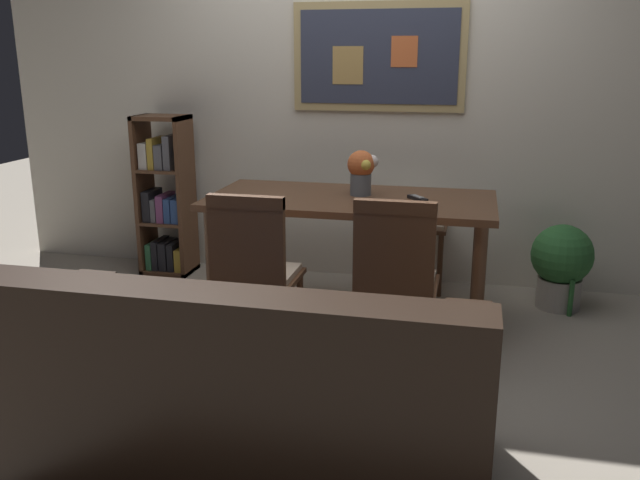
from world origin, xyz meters
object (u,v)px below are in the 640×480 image
at_px(dining_chair_far_right, 419,208).
at_px(bookshelf, 165,202).
at_px(dining_chair_near_right, 396,272).
at_px(dining_chair_near_left, 254,265).
at_px(dining_table, 351,213).
at_px(flower_vase, 362,169).
at_px(potted_ivy, 561,263).
at_px(tv_remote, 418,198).
at_px(leather_couch, 235,404).

bearing_deg(dining_chair_far_right, bookshelf, -174.87).
bearing_deg(dining_chair_near_right, dining_chair_near_left, -176.37).
distance_m(dining_chair_far_right, bookshelf, 1.82).
distance_m(dining_table, dining_chair_near_left, 0.83).
xyz_separation_m(dining_table, flower_vase, (0.05, 0.07, 0.25)).
xyz_separation_m(potted_ivy, flower_vase, (-1.21, -0.39, 0.61)).
xyz_separation_m(dining_chair_near_right, dining_chair_near_left, (-0.70, -0.04, 0.00)).
relative_size(dining_chair_near_left, tv_remote, 6.06).
bearing_deg(potted_ivy, dining_chair_near_right, -128.20).
bearing_deg(flower_vase, bookshelf, 161.54).
height_order(dining_table, leather_couch, leather_couch).
height_order(dining_chair_near_right, dining_chair_near_left, same).
relative_size(dining_chair_near_left, bookshelf, 0.80).
distance_m(dining_chair_near_left, tv_remote, 1.07).
bearing_deg(tv_remote, bookshelf, 162.68).
bearing_deg(dining_chair_far_right, dining_chair_near_left, -115.09).
xyz_separation_m(bookshelf, tv_remote, (1.85, -0.58, 0.23)).
height_order(dining_chair_near_left, potted_ivy, dining_chair_near_left).
distance_m(dining_chair_far_right, potted_ivy, 0.99).
xyz_separation_m(dining_table, leather_couch, (-0.11, -1.69, -0.34)).
distance_m(dining_table, potted_ivy, 1.39).
height_order(leather_couch, tv_remote, leather_couch).
bearing_deg(flower_vase, tv_remote, -12.05).
bearing_deg(dining_table, bookshelf, 158.44).
relative_size(dining_chair_far_right, flower_vase, 3.43).
bearing_deg(dining_chair_near_left, potted_ivy, 36.66).
xyz_separation_m(dining_chair_near_left, flower_vase, (0.40, 0.81, 0.36)).
bearing_deg(dining_chair_far_right, leather_couch, -100.62).
bearing_deg(leather_couch, potted_ivy, 57.35).
height_order(dining_table, tv_remote, tv_remote).
xyz_separation_m(dining_chair_near_left, potted_ivy, (1.61, 1.20, -0.24)).
distance_m(dining_chair_far_right, leather_couch, 2.48).
distance_m(dining_chair_near_left, bookshelf, 1.73).
distance_m(leather_couch, potted_ivy, 2.55).
xyz_separation_m(flower_vase, tv_remote, (0.34, -0.07, -0.14)).
height_order(leather_couch, potted_ivy, leather_couch).
xyz_separation_m(dining_chair_far_right, leather_couch, (-0.45, -2.43, -0.23)).
relative_size(leather_couch, tv_remote, 11.99).
height_order(dining_chair_far_right, tv_remote, dining_chair_far_right).
xyz_separation_m(dining_chair_near_left, bookshelf, (-1.11, 1.32, -0.01)).
bearing_deg(potted_ivy, tv_remote, -152.27).
height_order(dining_chair_near_left, flower_vase, flower_vase).
bearing_deg(dining_chair_far_right, flower_vase, -113.64).
bearing_deg(dining_chair_near_left, dining_chair_far_right, 64.91).
height_order(dining_chair_far_right, dining_chair_near_left, same).
distance_m(dining_chair_near_left, leather_couch, 1.00).
height_order(dining_chair_far_right, bookshelf, bookshelf).
relative_size(dining_chair_near_left, potted_ivy, 1.59).
bearing_deg(dining_chair_near_left, dining_chair_near_right, 3.63).
relative_size(dining_chair_near_left, leather_couch, 0.51).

